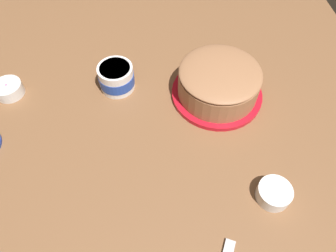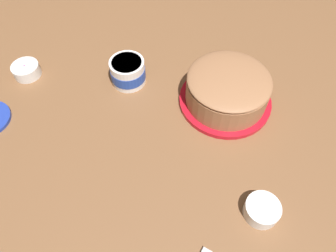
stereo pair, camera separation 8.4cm
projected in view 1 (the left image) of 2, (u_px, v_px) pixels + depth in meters
ground_plane at (138, 157)px, 0.82m from camera, size 1.54×1.54×0.00m
frosted_cake at (219, 83)px, 0.90m from camera, size 0.27×0.27×0.11m
frosting_tub at (116, 77)px, 0.93m from camera, size 0.11×0.11×0.08m
sprinkle_bowl_green at (274, 193)px, 0.74m from camera, size 0.08×0.08×0.04m
sprinkle_bowl_pink at (8, 89)px, 0.93m from camera, size 0.08×0.08×0.04m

